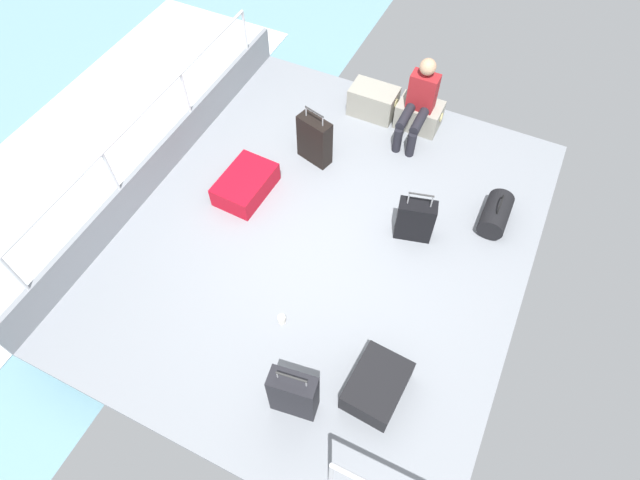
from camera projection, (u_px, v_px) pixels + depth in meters
The scene contains 14 objects.
ground_plane at pixel (325, 237), 5.90m from camera, with size 4.40×5.20×0.06m, color gray.
gunwale_port at pixel (162, 161), 6.23m from camera, with size 0.06×5.20×0.45m, color gray.
railing_port at pixel (149, 126), 5.77m from camera, with size 0.04×4.20×1.02m.
sea_wake at pixel (85, 156), 7.04m from camera, with size 12.00×12.00×0.01m.
cargo_crate_0 at pixel (373, 101), 6.87m from camera, with size 0.64×0.38×0.40m.
cargo_crate_1 at pixel (419, 115), 6.76m from camera, with size 0.59×0.39×0.35m.
passenger_seated at pixel (419, 101), 6.37m from camera, with size 0.34×0.66×1.05m.
suitcase_0 at pixel (246, 184), 6.14m from camera, with size 0.54×0.77×0.26m.
suitcase_1 at pixel (415, 220), 5.67m from camera, with size 0.44×0.28×0.71m.
suitcase_2 at pixel (377, 386), 4.76m from camera, with size 0.51×0.66×0.27m.
suitcase_3 at pixel (294, 394), 4.53m from camera, with size 0.44×0.25×0.75m.
suitcase_4 at pixel (315, 140), 6.30m from camera, with size 0.46×0.29×0.77m.
duffel_bag at pixel (496, 214), 5.87m from camera, with size 0.29×0.54×0.43m.
paper_cup at pixel (282, 319), 5.23m from camera, with size 0.08×0.08×0.10m, color white.
Camera 1 is at (1.41, -3.07, 4.81)m, focal length 29.24 mm.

